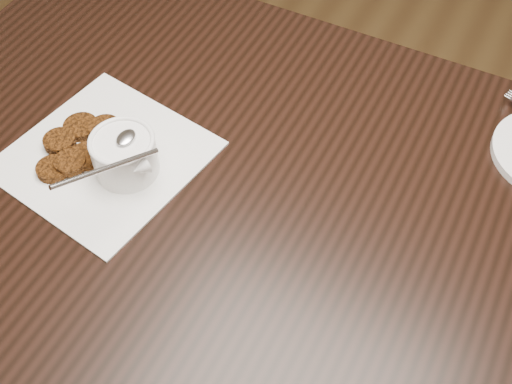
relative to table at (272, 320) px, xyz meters
The scene contains 4 objects.
table is the anchor object (origin of this frame).
napkin 0.48m from the table, behind, with size 0.29×0.29×0.00m, color white.
sauce_ramekin 0.52m from the table, behind, with size 0.14×0.14×0.14m, color white, non-canonical shape.
patty_cluster 0.52m from the table, behind, with size 0.19×0.19×0.02m, color #67320D, non-canonical shape.
Camera 1 is at (0.23, -0.51, 1.56)m, focal length 45.18 mm.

